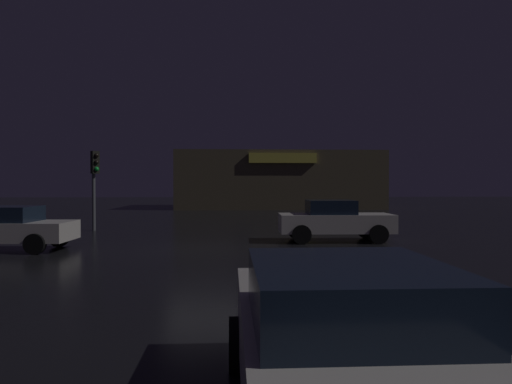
# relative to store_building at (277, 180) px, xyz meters

# --- Properties ---
(ground_plane) EXTENTS (120.00, 120.00, 0.00)m
(ground_plane) POSITION_rel_store_building_xyz_m (-4.99, -26.42, -2.49)
(ground_plane) COLOR black
(store_building) EXTENTS (17.75, 9.13, 4.98)m
(store_building) POSITION_rel_store_building_xyz_m (0.00, 0.00, 0.00)
(store_building) COLOR brown
(store_building) RESTS_ON ground
(traffic_signal_main) EXTENTS (0.41, 0.43, 3.64)m
(traffic_signal_main) POSITION_rel_store_building_xyz_m (-10.37, -20.28, 0.05)
(traffic_signal_main) COLOR #595B60
(traffic_signal_main) RESTS_ON ground
(car_near) EXTENTS (4.21, 1.95, 1.53)m
(car_near) POSITION_rel_store_building_xyz_m (-0.29, -24.54, -1.71)
(car_near) COLOR silver
(car_near) RESTS_ON ground
(car_far) EXTENTS (4.40, 2.08, 1.42)m
(car_far) POSITION_rel_store_building_xyz_m (-11.46, -26.31, -1.75)
(car_far) COLOR silver
(car_far) RESTS_ON ground
(car_crossing) EXTENTS (1.90, 3.96, 1.51)m
(car_crossing) POSITION_rel_store_building_xyz_m (-3.19, -37.43, -1.72)
(car_crossing) COLOR silver
(car_crossing) RESTS_ON ground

